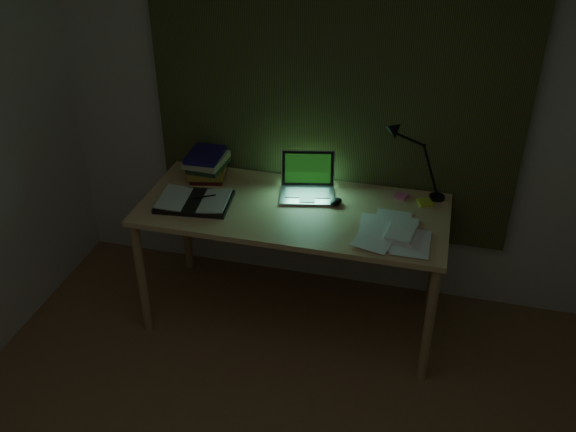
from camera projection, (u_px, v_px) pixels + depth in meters
The scene contains 11 objects.
wall_back at pixel (334, 107), 3.81m from camera, with size 3.50×0.00×2.50m, color beige.
curtain at pixel (334, 77), 3.68m from camera, with size 2.20×0.06×2.00m, color #32381C.
desk at pixel (293, 264), 3.90m from camera, with size 1.77×0.77×0.81m, color #DAB475, non-canonical shape.
laptop at pixel (308, 180), 3.73m from camera, with size 0.32×0.36×0.23m, color silver, non-canonical shape.
open_textbook at pixel (194, 201), 3.72m from camera, with size 0.42×0.30×0.04m, color silver, non-canonical shape.
book_stack at pixel (207, 164), 3.97m from camera, with size 0.22×0.26×0.17m, color silver, non-canonical shape.
loose_papers at pixel (393, 230), 3.47m from camera, with size 0.32×0.34×0.02m, color white, non-canonical shape.
mouse at pixel (336, 202), 3.71m from camera, with size 0.06×0.09×0.03m, color black.
sticky_yellow at pixel (425, 202), 3.72m from camera, with size 0.08×0.08×0.02m, color gold.
sticky_pink at pixel (401, 196), 3.78m from camera, with size 0.07×0.07×0.02m, color #F15D97.
desk_lamp at pixel (442, 161), 3.65m from camera, with size 0.33×0.25×0.49m, color black, non-canonical shape.
Camera 1 is at (0.62, -1.54, 2.70)m, focal length 40.00 mm.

